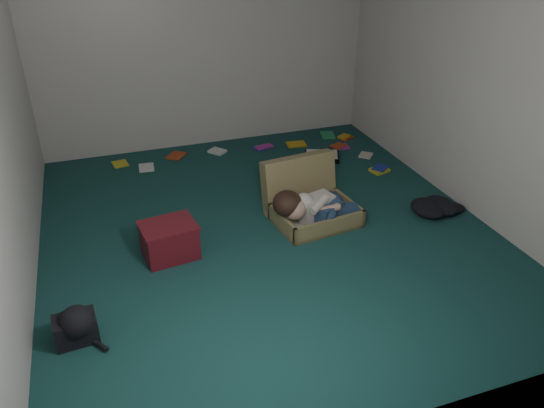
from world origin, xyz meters
TOP-DOWN VIEW (x-y plane):
  - floor at (0.00, 0.00)m, footprint 4.50×4.50m
  - wall_back at (0.00, 2.25)m, footprint 4.50×0.00m
  - wall_front at (0.00, -2.25)m, footprint 4.50×0.00m
  - wall_right at (2.00, 0.00)m, footprint 0.00×4.50m
  - suitcase at (0.46, 0.11)m, footprint 0.84×0.82m
  - person at (0.43, -0.09)m, footprint 0.83×0.40m
  - maroon_bin at (-0.92, -0.14)m, footprint 0.50×0.42m
  - backpack at (-1.70, -0.95)m, footprint 0.38×0.31m
  - clothing_pile at (1.70, -0.20)m, footprint 0.44×0.37m
  - paper_tray at (1.14, 1.32)m, footprint 0.50×0.45m
  - book_scatter at (0.64, 1.67)m, footprint 3.08×1.42m

SIDE VIEW (x-z plane):
  - floor at x=0.00m, z-range 0.00..0.00m
  - book_scatter at x=0.64m, z-range 0.00..0.02m
  - paper_tray at x=1.14m, z-range 0.00..0.06m
  - clothing_pile at x=1.70m, z-range 0.00..0.13m
  - backpack at x=-1.70m, z-range 0.00..0.21m
  - maroon_bin at x=-0.92m, z-range 0.00..0.32m
  - suitcase at x=0.46m, z-range -0.11..0.44m
  - person at x=0.43m, z-range 0.04..0.38m
  - wall_back at x=0.00m, z-range -0.95..3.55m
  - wall_front at x=0.00m, z-range -0.95..3.55m
  - wall_right at x=2.00m, z-range -0.95..3.55m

